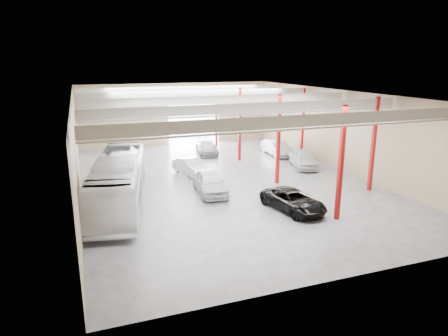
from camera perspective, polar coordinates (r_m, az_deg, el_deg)
depot_shell at (r=31.83m, az=-0.13°, el=7.03°), size 22.12×32.12×7.06m
coach_bus at (r=27.20m, az=-14.81°, el=-1.92°), size 5.16×12.62×3.42m
black_sedan at (r=26.26m, az=9.85°, el=-4.63°), size 3.11×5.21×1.36m
car_row_a at (r=29.20m, az=-2.02°, el=-2.07°), size 2.38×5.02×1.66m
car_row_b at (r=34.03m, az=-4.71°, el=0.14°), size 2.60×4.46×1.39m
car_row_c at (r=41.78m, az=-2.48°, el=2.98°), size 2.66×5.05×1.39m
car_right_near at (r=41.51m, az=7.56°, el=2.93°), size 1.87×4.89×1.59m
car_right_far at (r=37.09m, az=11.24°, el=1.34°), size 3.18×5.13×1.63m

